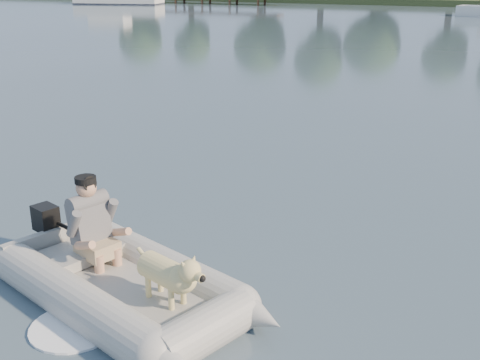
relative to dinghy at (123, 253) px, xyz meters
The scene contains 6 objects.
water 0.63m from the dinghy, 52.00° to the right, with size 160.00×160.00×0.00m, color slate.
shore_bank 61.78m from the dinghy, 89.84° to the left, with size 160.00×12.00×0.70m, color #47512D.
dinghy is the anchor object (origin of this frame).
man 0.70m from the dinghy, 155.98° to the left, with size 0.70×0.60×1.03m, color slate, non-canonical shape.
dog 0.63m from the dinghy, 15.21° to the right, with size 0.89×0.32×0.60m, color #D5C27A, non-canonical shape.
outboard_motor 1.62m from the dinghy, 160.22° to the left, with size 0.40×0.28×0.76m, color black, non-canonical shape.
Camera 1 is at (3.25, -4.55, 3.41)m, focal length 45.00 mm.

